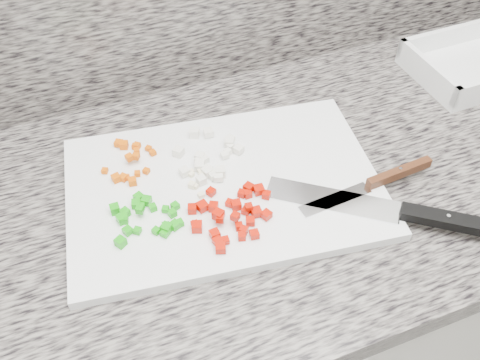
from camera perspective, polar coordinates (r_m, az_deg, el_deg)
name	(u,v)px	position (r m, az deg, el deg)	size (l,w,h in m)	color
cabinet	(255,321)	(1.27, 1.62, -14.77)	(3.92, 0.62, 0.86)	silver
countertop	(261,188)	(0.90, 2.21, -0.84)	(3.96, 0.64, 0.04)	slate
cutting_board	(224,187)	(0.86, -1.73, -0.75)	(0.49, 0.33, 0.02)	white
carrot_pile	(129,161)	(0.90, -11.73, 2.04)	(0.10, 0.11, 0.02)	#D15304
onion_pile	(208,157)	(0.89, -3.41, 2.45)	(0.12, 0.13, 0.02)	white
green_pepper_pile	(144,217)	(0.81, -10.24, -3.92)	(0.11, 0.10, 0.02)	#169A0E
red_pepper_pile	(231,214)	(0.80, -0.96, -3.63)	(0.14, 0.13, 0.02)	#AF1002
garlic_pile	(199,179)	(0.86, -4.37, 0.16)	(0.05, 0.06, 0.01)	beige
chef_knife	(406,213)	(0.84, 17.33, -3.37)	(0.29, 0.23, 0.02)	silver
paring_knife	(383,179)	(0.88, 15.06, 0.07)	(0.24, 0.04, 0.02)	silver
tray	(476,64)	(1.21, 23.88, 11.25)	(0.26, 0.19, 0.05)	white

